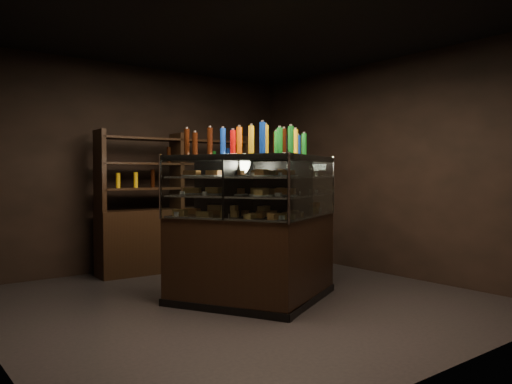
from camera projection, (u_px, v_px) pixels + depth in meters
ground at (241, 300)px, 5.54m from camera, size 5.00×5.00×0.00m
room_shell at (240, 125)px, 5.47m from camera, size 5.02×5.02×3.01m
display_case at (260, 254)px, 5.40m from camera, size 2.01×1.65×1.61m
food_display at (260, 190)px, 5.37m from camera, size 1.56×1.26×0.49m
bottles_top at (260, 142)px, 5.36m from camera, size 1.39×1.12×0.30m
potted_conifer at (264, 249)px, 6.13m from camera, size 0.40×0.40×0.85m
back_shelving at (177, 228)px, 7.34m from camera, size 2.35×0.52×2.00m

